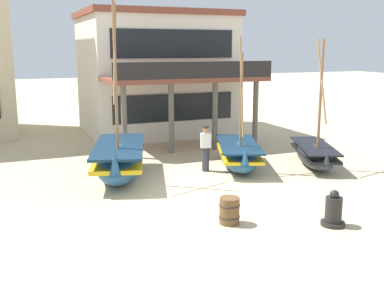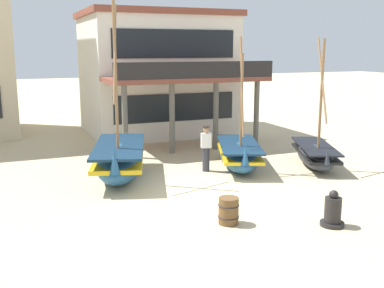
# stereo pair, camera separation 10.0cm
# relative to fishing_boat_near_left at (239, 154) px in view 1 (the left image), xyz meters

# --- Properties ---
(ground_plane) EXTENTS (120.00, 120.00, 0.00)m
(ground_plane) POSITION_rel_fishing_boat_near_left_xyz_m (-2.49, -2.42, -0.54)
(ground_plane) COLOR #CCB78E
(fishing_boat_near_left) EXTENTS (2.65, 3.98, 4.86)m
(fishing_boat_near_left) POSITION_rel_fishing_boat_near_left_xyz_m (0.00, 0.00, 0.00)
(fishing_boat_near_left) COLOR #23517A
(fishing_boat_near_left) RESTS_ON ground
(fishing_boat_centre_large) EXTENTS (2.84, 4.70, 6.14)m
(fishing_boat_centre_large) POSITION_rel_fishing_boat_near_left_xyz_m (-4.47, 0.38, 0.12)
(fishing_boat_centre_large) COLOR #23517A
(fishing_boat_centre_large) RESTS_ON ground
(fishing_boat_far_right) EXTENTS (2.52, 3.78, 4.86)m
(fishing_boat_far_right) POSITION_rel_fishing_boat_near_left_xyz_m (2.86, -0.81, -0.06)
(fishing_boat_far_right) COLOR #2D333D
(fishing_boat_far_right) RESTS_ON ground
(fisherman_by_hull) EXTENTS (0.40, 0.29, 1.68)m
(fisherman_by_hull) POSITION_rel_fishing_boat_near_left_xyz_m (-1.32, 0.09, 0.29)
(fisherman_by_hull) COLOR #33333D
(fisherman_by_hull) RESTS_ON ground
(capstan_winch) EXTENTS (0.61, 0.61, 0.94)m
(capstan_winch) POSITION_rel_fishing_boat_near_left_xyz_m (-0.50, -6.05, -0.17)
(capstan_winch) COLOR black
(capstan_winch) RESTS_ON ground
(wooden_barrel) EXTENTS (0.56, 0.56, 0.70)m
(wooden_barrel) POSITION_rel_fishing_boat_near_left_xyz_m (-2.89, -4.92, -0.19)
(wooden_barrel) COLOR brown
(wooden_barrel) RESTS_ON ground
(harbor_building_main) EXTENTS (7.49, 8.98, 6.30)m
(harbor_building_main) POSITION_rel_fishing_boat_near_left_xyz_m (-0.41, 8.73, 2.62)
(harbor_building_main) COLOR silver
(harbor_building_main) RESTS_ON ground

